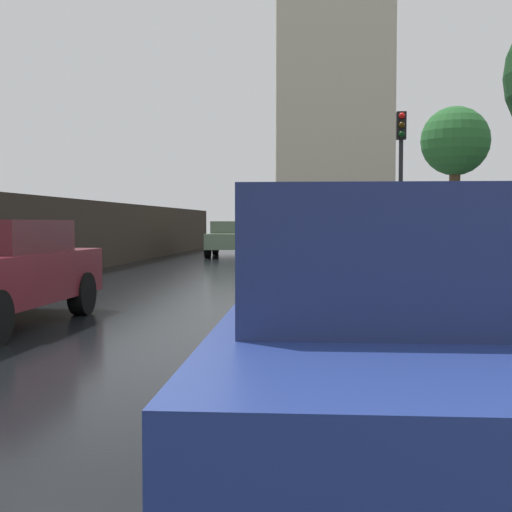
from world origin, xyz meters
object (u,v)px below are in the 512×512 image
(street_tree_mid, at_px, (455,143))
(car_white_behind_camera, at_px, (346,242))
(traffic_light, at_px, (401,159))
(car_grey_near_kerb, at_px, (346,255))
(car_blue_far_ahead, at_px, (422,350))
(car_green_mid_road, at_px, (231,238))
(pedestrian_with_umbrella_far, at_px, (478,208))

(street_tree_mid, bearing_deg, car_white_behind_camera, -134.84)
(traffic_light, height_order, street_tree_mid, street_tree_mid)
(street_tree_mid, bearing_deg, car_grey_near_kerb, -108.65)
(car_grey_near_kerb, height_order, car_blue_far_ahead, car_blue_far_ahead)
(car_green_mid_road, xyz_separation_m, car_white_behind_camera, (4.40, -5.35, -0.00))
(car_blue_far_ahead, height_order, street_tree_mid, street_tree_mid)
(car_grey_near_kerb, bearing_deg, car_blue_far_ahead, -93.11)
(car_white_behind_camera, bearing_deg, car_green_mid_road, 125.10)
(car_blue_far_ahead, height_order, car_white_behind_camera, car_blue_far_ahead)
(car_green_mid_road, xyz_separation_m, street_tree_mid, (8.41, -1.32, 3.49))
(car_grey_near_kerb, xyz_separation_m, street_tree_mid, (4.16, 12.34, 3.49))
(traffic_light, bearing_deg, pedestrian_with_umbrella_far, -74.07)
(car_grey_near_kerb, xyz_separation_m, car_white_behind_camera, (0.16, 8.31, 0.00))
(car_green_mid_road, relative_size, street_tree_mid, 0.75)
(car_white_behind_camera, bearing_deg, traffic_light, -63.32)
(street_tree_mid, bearing_deg, car_blue_far_ahead, -100.10)
(pedestrian_with_umbrella_far, xyz_separation_m, street_tree_mid, (1.35, 10.68, 2.56))
(car_grey_near_kerb, bearing_deg, pedestrian_with_umbrella_far, 26.72)
(car_white_behind_camera, height_order, pedestrian_with_umbrella_far, pedestrian_with_umbrella_far)
(car_grey_near_kerb, relative_size, car_green_mid_road, 1.06)
(car_grey_near_kerb, distance_m, car_green_mid_road, 14.31)
(car_green_mid_road, distance_m, traffic_light, 10.00)
(car_green_mid_road, relative_size, car_blue_far_ahead, 1.07)
(pedestrian_with_umbrella_far, bearing_deg, traffic_light, 100.03)
(street_tree_mid, bearing_deg, traffic_light, -111.67)
(car_white_behind_camera, bearing_deg, pedestrian_with_umbrella_far, -72.55)
(car_white_behind_camera, height_order, traffic_light, traffic_light)
(traffic_light, bearing_deg, street_tree_mid, 68.33)
(car_blue_far_ahead, height_order, pedestrian_with_umbrella_far, pedestrian_with_umbrella_far)
(car_grey_near_kerb, bearing_deg, car_green_mid_road, 103.47)
(car_white_behind_camera, height_order, street_tree_mid, street_tree_mid)
(car_grey_near_kerb, distance_m, car_white_behind_camera, 8.31)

